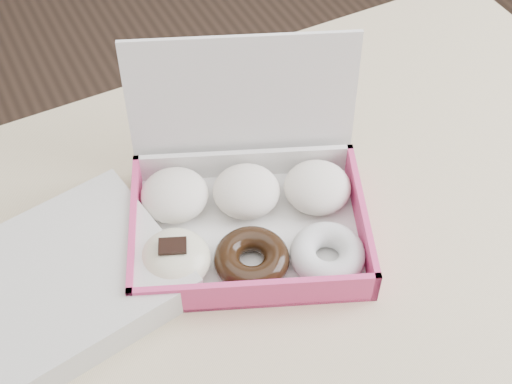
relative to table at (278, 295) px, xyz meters
name	(u,v)px	position (x,y,z in m)	size (l,w,h in m)	color
table	(278,295)	(0.00, 0.00, 0.00)	(1.20, 0.80, 0.75)	tan
donut_box	(246,209)	(-0.01, 0.07, 0.11)	(0.36, 0.34, 0.21)	white
newspapers	(59,285)	(-0.26, 0.08, 0.10)	(0.27, 0.21, 0.04)	silver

